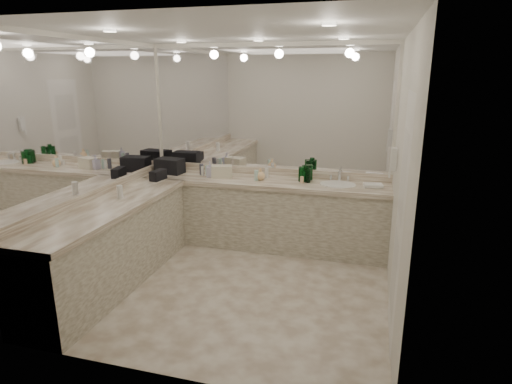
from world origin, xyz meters
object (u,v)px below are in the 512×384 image
(black_toiletry_bag, at_px, (170,166))
(hand_towel, at_px, (373,186))
(cream_cosmetic_case, at_px, (222,171))
(soap_bottle_a, at_px, (223,169))
(sink, at_px, (338,185))
(soap_bottle_c, at_px, (260,174))
(wall_phone, at_px, (394,159))
(soap_bottle_b, at_px, (210,169))

(black_toiletry_bag, xyz_separation_m, hand_towel, (2.70, -0.02, -0.09))
(cream_cosmetic_case, bearing_deg, soap_bottle_a, 82.30)
(sink, height_order, hand_towel, hand_towel)
(sink, height_order, cream_cosmetic_case, cream_cosmetic_case)
(cream_cosmetic_case, xyz_separation_m, soap_bottle_a, (-0.01, 0.08, 0.01))
(sink, distance_m, cream_cosmetic_case, 1.52)
(sink, distance_m, soap_bottle_c, 0.99)
(black_toiletry_bag, height_order, soap_bottle_c, black_toiletry_bag)
(hand_towel, bearing_deg, cream_cosmetic_case, 179.95)
(hand_towel, relative_size, soap_bottle_c, 1.44)
(black_toiletry_bag, relative_size, soap_bottle_c, 2.37)
(wall_phone, height_order, soap_bottle_b, wall_phone)
(wall_phone, height_order, soap_bottle_c, wall_phone)
(soap_bottle_a, xyz_separation_m, soap_bottle_b, (-0.14, -0.12, 0.01))
(sink, relative_size, soap_bottle_c, 2.86)
(wall_phone, bearing_deg, soap_bottle_c, 163.32)
(wall_phone, relative_size, black_toiletry_bag, 0.66)
(sink, bearing_deg, soap_bottle_a, 177.16)
(wall_phone, distance_m, hand_towel, 0.69)
(wall_phone, distance_m, black_toiletry_bag, 2.95)
(sink, relative_size, cream_cosmetic_case, 1.64)
(hand_towel, height_order, soap_bottle_c, soap_bottle_c)
(soap_bottle_c, bearing_deg, soap_bottle_a, 169.64)
(wall_phone, distance_m, soap_bottle_a, 2.24)
(black_toiletry_bag, relative_size, cream_cosmetic_case, 1.36)
(soap_bottle_a, bearing_deg, black_toiletry_bag, -175.41)
(cream_cosmetic_case, distance_m, soap_bottle_c, 0.54)
(black_toiletry_bag, xyz_separation_m, soap_bottle_a, (0.75, 0.06, -0.01))
(hand_towel, xyz_separation_m, soap_bottle_b, (-2.09, -0.04, 0.09))
(soap_bottle_b, relative_size, soap_bottle_c, 1.34)
(wall_phone, xyz_separation_m, cream_cosmetic_case, (-2.12, 0.50, -0.37))
(wall_phone, relative_size, hand_towel, 1.08)
(soap_bottle_b, bearing_deg, sink, 1.40)
(black_toiletry_bag, distance_m, soap_bottle_b, 0.61)
(soap_bottle_a, height_order, soap_bottle_c, soap_bottle_a)
(hand_towel, bearing_deg, soap_bottle_b, -178.90)
(soap_bottle_a, bearing_deg, wall_phone, -15.09)
(sink, distance_m, hand_towel, 0.42)
(hand_towel, relative_size, soap_bottle_b, 1.07)
(soap_bottle_a, bearing_deg, soap_bottle_c, -10.36)
(wall_phone, bearing_deg, sink, 140.43)
(soap_bottle_a, bearing_deg, soap_bottle_b, -139.44)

